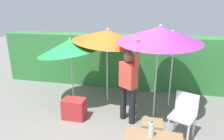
{
  "coord_description": "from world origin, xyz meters",
  "views": [
    {
      "loc": [
        0.97,
        -4.05,
        2.5
      ],
      "look_at": [
        0.0,
        0.3,
        1.1
      ],
      "focal_mm": 32.56,
      "sensor_mm": 36.0,
      "label": 1
    }
  ],
  "objects_px": {
    "umbrella_orange": "(70,45)",
    "crate_cardboard": "(152,131)",
    "umbrella_rainbow": "(107,36)",
    "cooler_box": "(74,109)",
    "bottle_water": "(151,129)",
    "umbrella_yellow": "(159,34)",
    "person_vendor": "(128,82)",
    "chair_plastic": "(184,113)",
    "umbrella_navy": "(173,38)"
  },
  "relations": [
    {
      "from": "umbrella_rainbow",
      "to": "bottle_water",
      "type": "relative_size",
      "value": 8.59
    },
    {
      "from": "umbrella_yellow",
      "to": "bottle_water",
      "type": "xyz_separation_m",
      "value": [
        -0.04,
        -1.93,
        -1.05
      ]
    },
    {
      "from": "umbrella_rainbow",
      "to": "umbrella_yellow",
      "type": "xyz_separation_m",
      "value": [
        1.27,
        -0.61,
        0.16
      ]
    },
    {
      "from": "umbrella_orange",
      "to": "umbrella_yellow",
      "type": "height_order",
      "value": "umbrella_yellow"
    },
    {
      "from": "umbrella_rainbow",
      "to": "cooler_box",
      "type": "bearing_deg",
      "value": -116.35
    },
    {
      "from": "person_vendor",
      "to": "chair_plastic",
      "type": "bearing_deg",
      "value": -16.07
    },
    {
      "from": "cooler_box",
      "to": "crate_cardboard",
      "type": "height_order",
      "value": "cooler_box"
    },
    {
      "from": "umbrella_orange",
      "to": "person_vendor",
      "type": "bearing_deg",
      "value": -21.76
    },
    {
      "from": "umbrella_yellow",
      "to": "bottle_water",
      "type": "relative_size",
      "value": 9.05
    },
    {
      "from": "person_vendor",
      "to": "chair_plastic",
      "type": "xyz_separation_m",
      "value": [
        1.15,
        -0.33,
        -0.42
      ]
    },
    {
      "from": "cooler_box",
      "to": "bottle_water",
      "type": "xyz_separation_m",
      "value": [
        1.77,
        -1.46,
        0.65
      ]
    },
    {
      "from": "crate_cardboard",
      "to": "bottle_water",
      "type": "distance_m",
      "value": 1.23
    },
    {
      "from": "umbrella_rainbow",
      "to": "umbrella_navy",
      "type": "distance_m",
      "value": 1.61
    },
    {
      "from": "cooler_box",
      "to": "crate_cardboard",
      "type": "distance_m",
      "value": 1.84
    },
    {
      "from": "umbrella_orange",
      "to": "chair_plastic",
      "type": "relative_size",
      "value": 2.08
    },
    {
      "from": "umbrella_orange",
      "to": "cooler_box",
      "type": "bearing_deg",
      "value": -65.32
    },
    {
      "from": "person_vendor",
      "to": "umbrella_orange",
      "type": "bearing_deg",
      "value": 158.24
    },
    {
      "from": "person_vendor",
      "to": "chair_plastic",
      "type": "distance_m",
      "value": 1.27
    },
    {
      "from": "umbrella_navy",
      "to": "cooler_box",
      "type": "distance_m",
      "value": 2.87
    },
    {
      "from": "umbrella_orange",
      "to": "crate_cardboard",
      "type": "distance_m",
      "value": 2.83
    },
    {
      "from": "umbrella_rainbow",
      "to": "umbrella_orange",
      "type": "distance_m",
      "value": 0.97
    },
    {
      "from": "crate_cardboard",
      "to": "bottle_water",
      "type": "xyz_separation_m",
      "value": [
        -0.01,
        -1.01,
        0.69
      ]
    },
    {
      "from": "umbrella_orange",
      "to": "cooler_box",
      "type": "relative_size",
      "value": 3.64
    },
    {
      "from": "cooler_box",
      "to": "umbrella_yellow",
      "type": "bearing_deg",
      "value": 14.57
    },
    {
      "from": "umbrella_navy",
      "to": "umbrella_yellow",
      "type": "bearing_deg",
      "value": -117.44
    },
    {
      "from": "cooler_box",
      "to": "umbrella_rainbow",
      "type": "bearing_deg",
      "value": 63.65
    },
    {
      "from": "umbrella_navy",
      "to": "crate_cardboard",
      "type": "height_order",
      "value": "umbrella_navy"
    },
    {
      "from": "bottle_water",
      "to": "chair_plastic",
      "type": "bearing_deg",
      "value": 64.84
    },
    {
      "from": "umbrella_yellow",
      "to": "cooler_box",
      "type": "bearing_deg",
      "value": -165.43
    },
    {
      "from": "chair_plastic",
      "to": "umbrella_rainbow",
      "type": "bearing_deg",
      "value": 145.7
    },
    {
      "from": "umbrella_orange",
      "to": "cooler_box",
      "type": "height_order",
      "value": "umbrella_orange"
    },
    {
      "from": "bottle_water",
      "to": "crate_cardboard",
      "type": "bearing_deg",
      "value": 89.16
    },
    {
      "from": "umbrella_rainbow",
      "to": "cooler_box",
      "type": "xyz_separation_m",
      "value": [
        -0.53,
        -1.08,
        -1.54
      ]
    },
    {
      "from": "cooler_box",
      "to": "bottle_water",
      "type": "height_order",
      "value": "bottle_water"
    },
    {
      "from": "umbrella_navy",
      "to": "person_vendor",
      "type": "bearing_deg",
      "value": -133.83
    },
    {
      "from": "umbrella_rainbow",
      "to": "umbrella_yellow",
      "type": "distance_m",
      "value": 1.42
    },
    {
      "from": "umbrella_rainbow",
      "to": "umbrella_orange",
      "type": "xyz_separation_m",
      "value": [
        -0.9,
        -0.29,
        -0.22
      ]
    },
    {
      "from": "umbrella_orange",
      "to": "bottle_water",
      "type": "height_order",
      "value": "umbrella_orange"
    },
    {
      "from": "umbrella_rainbow",
      "to": "crate_cardboard",
      "type": "height_order",
      "value": "umbrella_rainbow"
    },
    {
      "from": "umbrella_rainbow",
      "to": "cooler_box",
      "type": "distance_m",
      "value": 1.96
    },
    {
      "from": "person_vendor",
      "to": "crate_cardboard",
      "type": "distance_m",
      "value": 1.11
    },
    {
      "from": "crate_cardboard",
      "to": "umbrella_yellow",
      "type": "bearing_deg",
      "value": 88.6
    },
    {
      "from": "umbrella_yellow",
      "to": "chair_plastic",
      "type": "bearing_deg",
      "value": -48.85
    },
    {
      "from": "chair_plastic",
      "to": "cooler_box",
      "type": "xyz_separation_m",
      "value": [
        -2.37,
        0.18,
        -0.27
      ]
    },
    {
      "from": "crate_cardboard",
      "to": "bottle_water",
      "type": "relative_size",
      "value": 1.65
    },
    {
      "from": "bottle_water",
      "to": "umbrella_yellow",
      "type": "bearing_deg",
      "value": 88.89
    },
    {
      "from": "person_vendor",
      "to": "bottle_water",
      "type": "xyz_separation_m",
      "value": [
        0.55,
        -1.61,
        -0.04
      ]
    },
    {
      "from": "umbrella_rainbow",
      "to": "umbrella_yellow",
      "type": "height_order",
      "value": "umbrella_yellow"
    },
    {
      "from": "umbrella_navy",
      "to": "person_vendor",
      "type": "relative_size",
      "value": 1.11
    },
    {
      "from": "umbrella_yellow",
      "to": "umbrella_rainbow",
      "type": "bearing_deg",
      "value": 154.48
    }
  ]
}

